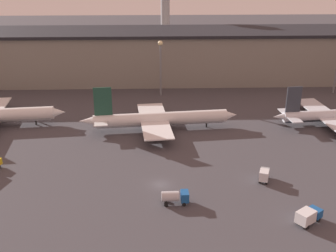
{
  "coord_description": "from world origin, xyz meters",
  "views": [
    {
      "loc": [
        -1.04,
        -85.13,
        49.2
      ],
      "look_at": [
        2.51,
        21.29,
        6.0
      ],
      "focal_mm": 45.0,
      "sensor_mm": 36.0,
      "label": 1
    }
  ],
  "objects": [
    {
      "name": "ground",
      "position": [
        0.0,
        0.0,
        0.0
      ],
      "size": [
        600.0,
        600.0,
        0.0
      ],
      "primitive_type": "plane",
      "color": "#423F44"
    },
    {
      "name": "terminal_building",
      "position": [
        0.0,
        89.41,
        10.47
      ],
      "size": [
        235.73,
        29.05,
        20.85
      ],
      "color": "gray",
      "rests_on": "ground"
    },
    {
      "name": "service_vehicle_4",
      "position": [
        24.39,
        0.97,
        1.66
      ],
      "size": [
        3.43,
        4.95,
        2.97
      ],
      "rotation": [
        0.0,
        0.0,
        1.23
      ],
      "color": "#9EA3A8",
      "rests_on": "ground"
    },
    {
      "name": "airplane_1",
      "position": [
        0.19,
        33.41,
        3.39
      ],
      "size": [
        48.14,
        30.51,
        13.98
      ],
      "rotation": [
        0.0,
        0.0,
        0.1
      ],
      "color": "white",
      "rests_on": "ground"
    },
    {
      "name": "service_vehicle_3",
      "position": [
        28.87,
        -16.14,
        1.74
      ],
      "size": [
        6.24,
        5.56,
        3.1
      ],
      "rotation": [
        0.0,
        0.0,
        0.64
      ],
      "color": "#195199",
      "rests_on": "ground"
    },
    {
      "name": "lamp_post_1",
      "position": [
        1.29,
        67.72,
        13.44
      ],
      "size": [
        1.8,
        1.8,
        20.6
      ],
      "color": "slate",
      "rests_on": "ground"
    },
    {
      "name": "control_tower",
      "position": [
        4.72,
        128.52,
        26.46
      ],
      "size": [
        9.0,
        9.0,
        45.74
      ],
      "color": "#99999E",
      "rests_on": "ground"
    },
    {
      "name": "service_vehicle_1",
      "position": [
        3.03,
        -8.08,
        1.69
      ],
      "size": [
        5.83,
        2.71,
        2.89
      ],
      "rotation": [
        0.0,
        0.0,
        0.02
      ],
      "color": "#195199",
      "rests_on": "ground"
    },
    {
      "name": "airplane_2",
      "position": [
        53.8,
        35.96,
        2.97
      ],
      "size": [
        38.38,
        34.67,
        12.76
      ],
      "rotation": [
        0.0,
        0.0,
        0.1
      ],
      "color": "silver",
      "rests_on": "ground"
    }
  ]
}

